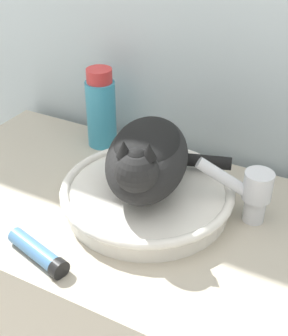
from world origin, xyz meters
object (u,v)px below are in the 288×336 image
(mouthwash_bottle, at_px, (101,109))
(cream_tube, at_px, (38,253))
(faucet, at_px, (251,191))
(cat, at_px, (147,156))

(mouthwash_bottle, xyz_separation_m, cream_tube, (0.12, -0.41, -0.08))
(faucet, height_order, cream_tube, faucet)
(cat, bearing_deg, faucet, 91.13)
(mouthwash_bottle, height_order, cream_tube, mouthwash_bottle)
(cat, xyz_separation_m, cream_tube, (-0.10, -0.23, -0.11))
(faucet, xyz_separation_m, cream_tube, (-0.30, -0.29, -0.05))
(cream_tube, bearing_deg, cat, 65.32)
(faucet, bearing_deg, cream_tube, 27.94)
(faucet, distance_m, mouthwash_bottle, 0.44)
(mouthwash_bottle, bearing_deg, cat, -39.44)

